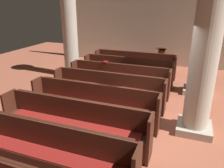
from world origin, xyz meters
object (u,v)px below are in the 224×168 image
object	(u,v)px
pew_row_5	(73,122)
lectern	(161,61)
pew_row_6	(43,150)
pillar_aisle_rear	(205,51)
pew_row_0	(135,63)
pew_row_2	(119,78)
pillar_aisle_side	(203,35)
hymn_book	(105,62)
pillar_far_side	(70,28)
pew_row_1	(128,70)
pew_row_4	(93,102)
pew_row_3	(108,89)

from	to	relation	value
pew_row_5	lectern	world-z (taller)	lectern
pew_row_6	pillar_aisle_rear	world-z (taller)	pillar_aisle_rear
pew_row_0	pew_row_2	bearing A→B (deg)	-90.00
pew_row_6	pillar_aisle_side	world-z (taller)	pillar_aisle_side
pew_row_5	pillar_aisle_side	xyz separation A→B (m)	(2.50, 3.98, 1.47)
pew_row_6	hymn_book	xyz separation A→B (m)	(-0.58, 4.33, 0.48)
pillar_aisle_rear	lectern	world-z (taller)	pillar_aisle_rear
pew_row_5	pew_row_6	bearing A→B (deg)	-90.00
hymn_book	pew_row_6	bearing A→B (deg)	-82.43
pew_row_6	pillar_far_side	distance (m)	5.96
pew_row_0	pillar_aisle_rear	world-z (taller)	pillar_aisle_rear
pew_row_1	pillar_aisle_side	xyz separation A→B (m)	(2.50, -0.17, 1.47)
pillar_aisle_side	pillar_aisle_rear	size ratio (longest dim) A/B	1.00
pew_row_0	pillar_aisle_rear	distance (m)	4.76
pillar_aisle_side	pew_row_2	bearing A→B (deg)	-160.84
pew_row_4	hymn_book	world-z (taller)	hymn_book
pillar_aisle_side	lectern	distance (m)	3.12
pew_row_4	pillar_aisle_rear	xyz separation A→B (m)	(2.50, 0.37, 1.47)
pillar_aisle_side	pew_row_5	bearing A→B (deg)	-122.20
pew_row_5	pew_row_3	bearing A→B (deg)	90.00
pew_row_0	pew_row_3	bearing A→B (deg)	-90.00
pew_row_0	pillar_aisle_rear	bearing A→B (deg)	-56.44
pillar_far_side	pew_row_4	bearing A→B (deg)	-52.13
pillar_aisle_side	hymn_book	distance (m)	3.31
pew_row_5	pillar_far_side	size ratio (longest dim) A/B	0.90
pew_row_6	hymn_book	size ratio (longest dim) A/B	16.20
pew_row_0	hymn_book	bearing A→B (deg)	-106.98
pew_row_3	pew_row_6	bearing A→B (deg)	-90.00
pew_row_2	pillar_aisle_side	distance (m)	3.03
pillar_aisle_rear	pew_row_6	bearing A→B (deg)	-135.77
pew_row_1	hymn_book	size ratio (longest dim) A/B	16.20
pew_row_5	hymn_book	xyz separation A→B (m)	(-0.58, 3.29, 0.48)
pew_row_2	pillar_far_side	size ratio (longest dim) A/B	0.90
pew_row_6	pillar_aisle_rear	size ratio (longest dim) A/B	0.90
pillar_aisle_rear	hymn_book	size ratio (longest dim) A/B	18.02
pew_row_1	pew_row_5	xyz separation A→B (m)	(0.00, -4.14, 0.00)
pew_row_3	pew_row_4	world-z (taller)	same
pew_row_5	pillar_aisle_rear	distance (m)	3.22
pew_row_5	pew_row_2	bearing A→B (deg)	90.00
pew_row_1	lectern	distance (m)	2.28
hymn_book	pillar_aisle_side	bearing A→B (deg)	12.51
pew_row_1	pillar_aisle_rear	distance (m)	3.99
hymn_book	pew_row_2	bearing A→B (deg)	-17.97
pew_row_6	pew_row_2	bearing A→B (deg)	90.00
pew_row_0	lectern	world-z (taller)	lectern
pew_row_4	pew_row_0	bearing A→B (deg)	90.00
pew_row_2	pew_row_5	xyz separation A→B (m)	(0.00, -3.11, 0.00)
lectern	hymn_book	distance (m)	3.34
pew_row_3	pew_row_2	bearing A→B (deg)	90.00
pew_row_5	pew_row_4	bearing A→B (deg)	90.00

